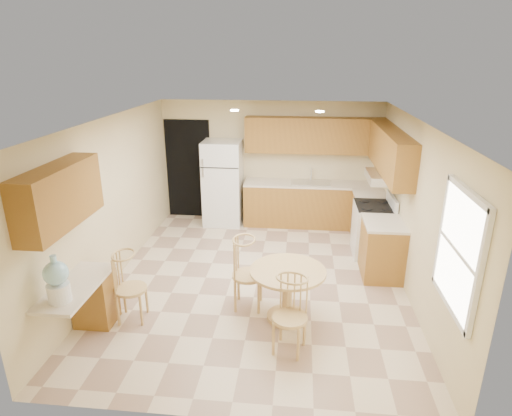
# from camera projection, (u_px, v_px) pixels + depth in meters

# --- Properties ---
(floor) EXTENTS (5.50, 5.50, 0.00)m
(floor) POSITION_uv_depth(u_px,v_px,m) (257.00, 280.00, 6.74)
(floor) COLOR beige
(floor) RESTS_ON ground
(ceiling) EXTENTS (4.50, 5.50, 0.02)m
(ceiling) POSITION_uv_depth(u_px,v_px,m) (257.00, 120.00, 5.90)
(ceiling) COLOR white
(ceiling) RESTS_ON wall_back
(wall_back) EXTENTS (4.50, 0.02, 2.50)m
(wall_back) POSITION_uv_depth(u_px,v_px,m) (270.00, 162.00, 8.89)
(wall_back) COLOR beige
(wall_back) RESTS_ON floor
(wall_front) EXTENTS (4.50, 0.02, 2.50)m
(wall_front) POSITION_uv_depth(u_px,v_px,m) (226.00, 310.00, 3.75)
(wall_front) COLOR beige
(wall_front) RESTS_ON floor
(wall_left) EXTENTS (0.02, 5.50, 2.50)m
(wall_left) POSITION_uv_depth(u_px,v_px,m) (111.00, 201.00, 6.54)
(wall_left) COLOR beige
(wall_left) RESTS_ON floor
(wall_right) EXTENTS (0.02, 5.50, 2.50)m
(wall_right) POSITION_uv_depth(u_px,v_px,m) (414.00, 211.00, 6.10)
(wall_right) COLOR beige
(wall_right) RESTS_ON floor
(doorway) EXTENTS (0.90, 0.02, 2.10)m
(doorway) POSITION_uv_depth(u_px,v_px,m) (189.00, 169.00, 9.12)
(doorway) COLOR black
(doorway) RESTS_ON floor
(base_cab_back) EXTENTS (2.75, 0.60, 0.87)m
(base_cab_back) POSITION_uv_depth(u_px,v_px,m) (311.00, 205.00, 8.80)
(base_cab_back) COLOR #9D6B28
(base_cab_back) RESTS_ON floor
(counter_back) EXTENTS (2.75, 0.63, 0.04)m
(counter_back) POSITION_uv_depth(u_px,v_px,m) (312.00, 184.00, 8.65)
(counter_back) COLOR beige
(counter_back) RESTS_ON base_cab_back
(base_cab_right_a) EXTENTS (0.60, 0.59, 0.87)m
(base_cab_right_a) POSITION_uv_depth(u_px,v_px,m) (369.00, 217.00, 8.14)
(base_cab_right_a) COLOR #9D6B28
(base_cab_right_a) RESTS_ON floor
(counter_right_a) EXTENTS (0.63, 0.59, 0.04)m
(counter_right_a) POSITION_uv_depth(u_px,v_px,m) (371.00, 195.00, 7.99)
(counter_right_a) COLOR beige
(counter_right_a) RESTS_ON base_cab_right_a
(base_cab_right_b) EXTENTS (0.60, 0.80, 0.87)m
(base_cab_right_b) POSITION_uv_depth(u_px,v_px,m) (382.00, 250.00, 6.78)
(base_cab_right_b) COLOR #9D6B28
(base_cab_right_b) RESTS_ON floor
(counter_right_b) EXTENTS (0.63, 0.80, 0.04)m
(counter_right_b) POSITION_uv_depth(u_px,v_px,m) (385.00, 223.00, 6.63)
(counter_right_b) COLOR beige
(counter_right_b) RESTS_ON base_cab_right_b
(upper_cab_back) EXTENTS (2.75, 0.33, 0.70)m
(upper_cab_back) POSITION_uv_depth(u_px,v_px,m) (314.00, 135.00, 8.45)
(upper_cab_back) COLOR #9D6B28
(upper_cab_back) RESTS_ON wall_back
(upper_cab_right) EXTENTS (0.33, 2.42, 0.70)m
(upper_cab_right) POSITION_uv_depth(u_px,v_px,m) (390.00, 151.00, 7.05)
(upper_cab_right) COLOR #9D6B28
(upper_cab_right) RESTS_ON wall_right
(upper_cab_left) EXTENTS (0.33, 1.40, 0.70)m
(upper_cab_left) POSITION_uv_depth(u_px,v_px,m) (60.00, 196.00, 4.82)
(upper_cab_left) COLOR #9D6B28
(upper_cab_left) RESTS_ON wall_left
(sink) EXTENTS (0.78, 0.44, 0.01)m
(sink) POSITION_uv_depth(u_px,v_px,m) (311.00, 183.00, 8.65)
(sink) COLOR silver
(sink) RESTS_ON counter_back
(range_hood) EXTENTS (0.50, 0.76, 0.14)m
(range_hood) POSITION_uv_depth(u_px,v_px,m) (383.00, 177.00, 7.17)
(range_hood) COLOR silver
(range_hood) RESTS_ON upper_cab_right
(desk_pedestal) EXTENTS (0.48, 0.42, 0.72)m
(desk_pedestal) POSITION_uv_depth(u_px,v_px,m) (95.00, 298.00, 5.58)
(desk_pedestal) COLOR #9D6B28
(desk_pedestal) RESTS_ON floor
(desk_top) EXTENTS (0.50, 1.20, 0.04)m
(desk_top) POSITION_uv_depth(u_px,v_px,m) (76.00, 287.00, 5.09)
(desk_top) COLOR beige
(desk_top) RESTS_ON desk_pedestal
(window) EXTENTS (0.06, 1.12, 1.30)m
(window) POSITION_uv_depth(u_px,v_px,m) (459.00, 251.00, 4.29)
(window) COLOR white
(window) RESTS_ON wall_right
(can_light_a) EXTENTS (0.14, 0.14, 0.02)m
(can_light_a) POSITION_uv_depth(u_px,v_px,m) (235.00, 110.00, 7.07)
(can_light_a) COLOR white
(can_light_a) RESTS_ON ceiling
(can_light_b) EXTENTS (0.14, 0.14, 0.02)m
(can_light_b) POSITION_uv_depth(u_px,v_px,m) (320.00, 112.00, 6.94)
(can_light_b) COLOR white
(can_light_b) RESTS_ON ceiling
(refrigerator) EXTENTS (0.77, 0.75, 1.74)m
(refrigerator) POSITION_uv_depth(u_px,v_px,m) (223.00, 183.00, 8.79)
(refrigerator) COLOR white
(refrigerator) RESTS_ON floor
(stove) EXTENTS (0.65, 0.76, 1.09)m
(stove) POSITION_uv_depth(u_px,v_px,m) (373.00, 229.00, 7.50)
(stove) COLOR white
(stove) RESTS_ON floor
(dining_table) EXTENTS (0.99, 0.99, 0.73)m
(dining_table) POSITION_uv_depth(u_px,v_px,m) (287.00, 287.00, 5.61)
(dining_table) COLOR tan
(dining_table) RESTS_ON floor
(chair_table_a) EXTENTS (0.45, 0.58, 1.02)m
(chair_table_a) POSITION_uv_depth(u_px,v_px,m) (247.00, 270.00, 5.76)
(chair_table_a) COLOR tan
(chair_table_a) RESTS_ON floor
(chair_table_b) EXTENTS (0.42, 0.44, 0.95)m
(chair_table_b) POSITION_uv_depth(u_px,v_px,m) (290.00, 313.00, 4.88)
(chair_table_b) COLOR tan
(chair_table_b) RESTS_ON floor
(chair_desk) EXTENTS (0.42, 0.54, 0.95)m
(chair_desk) POSITION_uv_depth(u_px,v_px,m) (127.00, 284.00, 5.49)
(chair_desk) COLOR tan
(chair_desk) RESTS_ON floor
(water_crock) EXTENTS (0.27, 0.27, 0.56)m
(water_crock) POSITION_uv_depth(u_px,v_px,m) (57.00, 281.00, 4.68)
(water_crock) COLOR white
(water_crock) RESTS_ON desk_top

